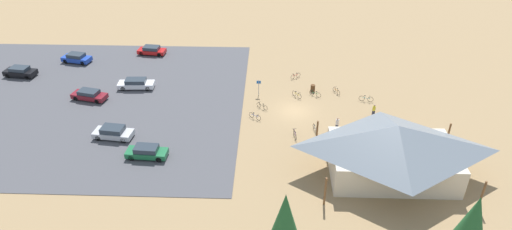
% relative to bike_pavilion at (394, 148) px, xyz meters
% --- Properties ---
extents(ground, '(160.00, 160.00, 0.00)m').
position_rel_bike_pavilion_xyz_m(ground, '(9.22, -11.93, -3.20)').
color(ground, '#9E7F56').
rests_on(ground, ground).
extents(parking_lot_asphalt, '(42.64, 35.86, 0.05)m').
position_rel_bike_pavilion_xyz_m(parking_lot_asphalt, '(36.99, -13.60, -3.17)').
color(parking_lot_asphalt, '#4C4C51').
rests_on(parking_lot_asphalt, ground).
extents(bike_pavilion, '(14.46, 9.83, 5.75)m').
position_rel_bike_pavilion_xyz_m(bike_pavilion, '(0.00, 0.00, 0.00)').
color(bike_pavilion, beige).
rests_on(bike_pavilion, ground).
extents(trash_bin, '(0.60, 0.60, 0.90)m').
position_rel_bike_pavilion_xyz_m(trash_bin, '(6.53, -17.21, -2.75)').
color(trash_bin, brown).
rests_on(trash_bin, ground).
extents(lot_sign, '(0.56, 0.08, 2.20)m').
position_rel_bike_pavilion_xyz_m(lot_sign, '(13.74, -15.86, -1.79)').
color(lot_sign, '#99999E').
rests_on(lot_sign, ground).
extents(pine_far_east, '(2.86, 2.86, 8.11)m').
position_rel_bike_pavilion_xyz_m(pine_far_east, '(-2.34, 12.46, 2.27)').
color(pine_far_east, brown).
rests_on(pine_far_east, ground).
extents(pine_mideast, '(2.62, 2.62, 7.01)m').
position_rel_bike_pavilion_xyz_m(pine_mideast, '(10.95, 11.42, 1.33)').
color(pine_mideast, brown).
rests_on(pine_mideast, ground).
extents(bicycle_green_yard_front, '(1.44, 1.03, 0.81)m').
position_rel_bike_pavilion_xyz_m(bicycle_green_yard_front, '(6.34, -15.81, -2.82)').
color(bicycle_green_yard_front, black).
rests_on(bicycle_green_yard_front, ground).
extents(bicycle_white_mid_cluster, '(0.50, 1.71, 0.72)m').
position_rel_bike_pavilion_xyz_m(bicycle_white_mid_cluster, '(6.97, -7.51, -2.85)').
color(bicycle_white_mid_cluster, black).
rests_on(bicycle_white_mid_cluster, ground).
extents(bicycle_yellow_by_bin, '(1.16, 1.32, 0.85)m').
position_rel_bike_pavilion_xyz_m(bicycle_yellow_by_bin, '(8.74, -15.42, -2.81)').
color(bicycle_yellow_by_bin, black).
rests_on(bicycle_yellow_by_bin, ground).
extents(bicycle_silver_lone_west, '(0.91, 1.44, 0.79)m').
position_rel_bike_pavilion_xyz_m(bicycle_silver_lone_west, '(7.67, -4.16, -2.84)').
color(bicycle_silver_lone_west, black).
rests_on(bicycle_silver_lone_west, ground).
extents(bicycle_blue_yard_right, '(1.47, 1.07, 0.81)m').
position_rel_bike_pavilion_xyz_m(bicycle_blue_yard_right, '(14.01, -9.92, -2.82)').
color(bicycle_blue_yard_right, black).
rests_on(bicycle_blue_yard_right, ground).
extents(bicycle_orange_yard_left, '(0.78, 1.51, 0.79)m').
position_rel_bike_pavilion_xyz_m(bicycle_orange_yard_left, '(3.45, -16.69, -2.84)').
color(bicycle_orange_yard_left, black).
rests_on(bicycle_orange_yard_left, ground).
extents(bicycle_red_edge_north, '(1.37, 1.00, 0.78)m').
position_rel_bike_pavilion_xyz_m(bicycle_red_edge_north, '(8.70, -20.90, -2.82)').
color(bicycle_red_edge_north, black).
rests_on(bicycle_red_edge_north, ground).
extents(bicycle_black_back_row, '(1.38, 1.14, 0.82)m').
position_rel_bike_pavilion_xyz_m(bicycle_black_back_row, '(13.21, -12.38, -2.84)').
color(bicycle_black_back_row, black).
rests_on(bicycle_black_back_row, ground).
extents(bicycle_purple_near_porch, '(0.48, 1.76, 0.86)m').
position_rel_bike_pavilion_xyz_m(bicycle_purple_near_porch, '(9.34, -6.20, -2.81)').
color(bicycle_purple_near_porch, black).
rests_on(bicycle_purple_near_porch, ground).
extents(bicycle_teal_lone_east, '(1.79, 0.54, 0.87)m').
position_rel_bike_pavilion_xyz_m(bicycle_teal_lone_east, '(-0.12, -14.65, -2.81)').
color(bicycle_teal_lone_east, black).
rests_on(bicycle_teal_lone_east, ground).
extents(car_silver_front_row, '(4.57, 2.38, 1.39)m').
position_rel_bike_pavilion_xyz_m(car_silver_front_row, '(29.81, -5.33, -2.46)').
color(car_silver_front_row, '#BCBCC1').
rests_on(car_silver_front_row, parking_lot_asphalt).
extents(car_green_back_corner, '(4.43, 1.97, 1.34)m').
position_rel_bike_pavilion_xyz_m(car_green_back_corner, '(25.16, -1.84, -2.48)').
color(car_green_back_corner, '#1E6B3D').
rests_on(car_green_back_corner, parking_lot_asphalt).
extents(car_white_by_curb, '(4.85, 1.93, 1.37)m').
position_rel_bike_pavilion_xyz_m(car_white_by_curb, '(30.30, -17.10, -2.47)').
color(car_white_by_curb, white).
rests_on(car_white_by_curb, parking_lot_asphalt).
extents(car_maroon_near_entry, '(4.78, 2.69, 1.31)m').
position_rel_bike_pavilion_xyz_m(car_maroon_near_entry, '(35.55, -13.85, -2.49)').
color(car_maroon_near_entry, maroon).
rests_on(car_maroon_near_entry, parking_lot_asphalt).
extents(car_blue_inner_stall, '(4.55, 2.68, 1.38)m').
position_rel_bike_pavilion_xyz_m(car_blue_inner_stall, '(41.42, -25.01, -2.46)').
color(car_blue_inner_stall, '#1E42B2').
rests_on(car_blue_inner_stall, parking_lot_asphalt).
extents(car_red_aisle_side, '(4.42, 2.28, 1.29)m').
position_rel_bike_pavilion_xyz_m(car_red_aisle_side, '(30.80, -28.33, -2.50)').
color(car_red_aisle_side, red).
rests_on(car_red_aisle_side, parking_lot_asphalt).
extents(car_black_far_end, '(4.57, 2.37, 1.40)m').
position_rel_bike_pavilion_xyz_m(car_black_far_end, '(47.64, -20.11, -2.45)').
color(car_black_far_end, black).
rests_on(car_black_far_end, parking_lot_asphalt).
extents(visitor_crossing_yard, '(0.36, 0.36, 1.75)m').
position_rel_bike_pavilion_xyz_m(visitor_crossing_yard, '(4.45, -7.71, -2.28)').
color(visitor_crossing_yard, '#2D3347').
rests_on(visitor_crossing_yard, ground).
extents(visitor_near_lot, '(0.36, 0.36, 1.72)m').
position_rel_bike_pavilion_xyz_m(visitor_near_lot, '(-0.33, -10.92, -2.29)').
color(visitor_near_lot, '#2D3347').
rests_on(visitor_near_lot, ground).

